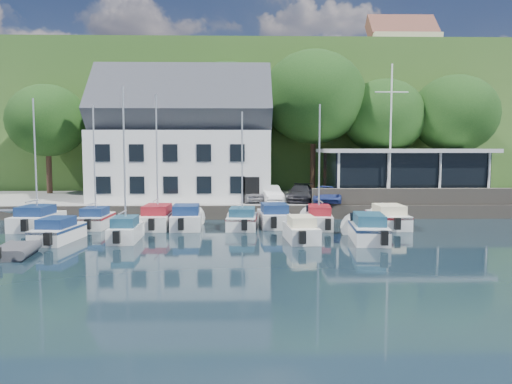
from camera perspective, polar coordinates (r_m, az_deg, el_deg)
ground at (r=25.46m, az=3.19°, el=-6.63°), size 180.00×180.00×0.00m
quay at (r=42.65m, az=1.33°, el=-1.23°), size 60.00×13.00×1.00m
quay_face at (r=36.21m, az=1.81°, el=-2.35°), size 60.00×0.30×1.00m
hillside at (r=86.92m, az=-0.05°, el=6.89°), size 160.00×75.00×16.00m
field_patch at (r=96.01m, az=4.71°, el=11.57°), size 50.00×30.00×0.30m
farmhouse at (r=81.89m, az=16.29°, el=15.34°), size 10.40×7.00×8.20m
harbor_building at (r=41.66m, az=-8.30°, el=5.25°), size 14.40×8.20×8.70m
club_pavilion at (r=42.92m, az=16.27°, el=2.02°), size 13.20×7.20×4.10m
seawall at (r=39.02m, az=19.66°, el=-0.48°), size 18.00×0.50×1.20m
gangway at (r=37.18m, az=-24.35°, el=-3.38°), size 1.20×6.00×1.40m
car_silver at (r=38.74m, az=-0.69°, el=-0.18°), size 2.39×3.98×1.27m
car_white at (r=38.37m, az=1.62°, el=-0.22°), size 2.00×4.08×1.29m
car_dgrey at (r=39.22m, az=5.12°, el=-0.10°), size 2.76×4.80×1.31m
car_blue at (r=38.27m, az=7.95°, el=-0.21°), size 1.96×4.15×1.38m
flagpole at (r=39.03m, az=15.13°, el=6.40°), size 2.50×0.20×10.40m
tree_0 at (r=49.62m, az=-22.68°, el=5.59°), size 7.28×7.28×9.95m
tree_1 at (r=47.52m, az=-13.90°, el=6.34°), size 7.85×7.85×10.73m
tree_2 at (r=47.35m, az=-3.33°, el=7.37°), size 8.91×8.91×12.18m
tree_3 at (r=47.35m, az=6.56°, el=7.98°), size 9.69×9.69×13.24m
tree_4 at (r=48.53m, az=14.37°, el=6.22°), size 7.75×7.75×10.59m
tree_5 at (r=50.12m, az=21.70°, el=6.16°), size 7.98×7.98×10.91m
boat_r1_0 at (r=34.60m, az=-23.92°, el=3.72°), size 2.66×6.13×9.23m
boat_r1_1 at (r=33.77m, az=-17.98°, el=3.00°), size 1.92×4.90×8.19m
boat_r1_2 at (r=32.95m, az=-11.27°, el=3.88°), size 2.16×6.65×9.09m
boat_r1_3 at (r=32.57m, az=-7.92°, el=-2.76°), size 2.34×5.72×1.52m
boat_r1_4 at (r=31.90m, az=-1.59°, el=3.20°), size 2.35×5.28×8.25m
boat_r1_5 at (r=33.10m, az=2.09°, el=-2.60°), size 2.48×5.88×1.50m
boat_r1_6 at (r=32.53m, az=7.25°, el=3.67°), size 2.34×6.24×8.79m
boat_r1_7 at (r=33.66m, az=14.83°, el=-2.64°), size 2.28×5.79×1.50m
boat_r2_0 at (r=29.70m, az=-21.68°, el=-3.98°), size 2.42×5.52×1.36m
boat_r2_1 at (r=28.55m, az=-14.80°, el=2.85°), size 1.74×4.94×8.28m
boat_r2_3 at (r=27.88m, az=5.18°, el=-4.14°), size 2.09×4.95×1.42m
boat_r2_4 at (r=28.60m, az=12.67°, el=-3.90°), size 2.58×6.62×1.53m
dinghy_1 at (r=26.52m, az=-25.79°, el=-5.88°), size 2.17×3.23×0.71m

